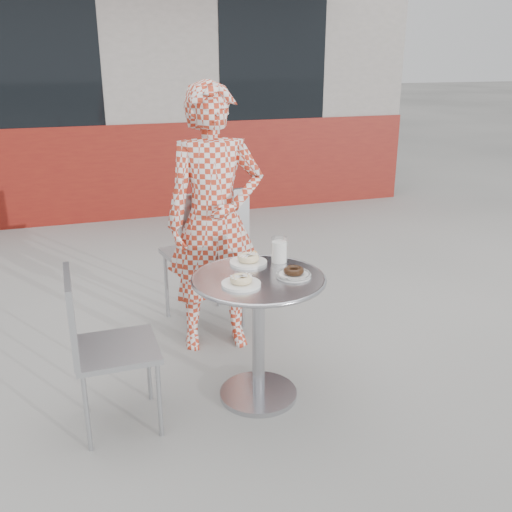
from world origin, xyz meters
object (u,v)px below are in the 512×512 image
object	(u,v)px
plate_checker	(294,273)
milk_cup	(279,251)
plate_near	(241,281)
bistro_table	(258,308)
plate_far	(249,260)
seated_person	(215,221)
chair_left	(116,380)
chair_far	(205,283)

from	to	relation	value
plate_checker	milk_cup	xyz separation A→B (m)	(0.00, 0.21, 0.05)
plate_checker	milk_cup	world-z (taller)	milk_cup
plate_near	bistro_table	bearing A→B (deg)	32.84
bistro_table	plate_checker	world-z (taller)	plate_checker
plate_near	milk_cup	size ratio (longest dim) A/B	1.38
bistro_table	plate_far	world-z (taller)	plate_far
bistro_table	plate_near	distance (m)	0.22
bistro_table	milk_cup	size ratio (longest dim) A/B	5.00
seated_person	plate_far	size ratio (longest dim) A/B	8.05
milk_cup	plate_checker	bearing A→B (deg)	-90.75
plate_checker	chair_left	bearing A→B (deg)	178.18
bistro_table	chair_left	size ratio (longest dim) A/B	0.85
plate_far	seated_person	bearing A→B (deg)	98.03
bistro_table	plate_far	distance (m)	0.27
plate_far	milk_cup	xyz separation A→B (m)	(0.16, -0.03, 0.04)
plate_checker	milk_cup	bearing A→B (deg)	89.25
bistro_table	plate_checker	xyz separation A→B (m)	(0.17, -0.04, 0.18)
chair_far	bistro_table	bearing A→B (deg)	83.45
chair_far	seated_person	xyz separation A→B (m)	(0.01, -0.28, 0.49)
plate_far	plate_near	distance (m)	0.30
plate_far	plate_checker	size ratio (longest dim) A/B	1.11
bistro_table	plate_far	bearing A→B (deg)	86.20
plate_far	plate_checker	bearing A→B (deg)	-57.39
plate_far	chair_far	bearing A→B (deg)	95.49
plate_far	milk_cup	world-z (taller)	milk_cup
chair_far	seated_person	distance (m)	0.57
chair_left	plate_far	world-z (taller)	chair_left
chair_far	chair_left	xyz separation A→B (m)	(-0.65, -0.94, -0.04)
bistro_table	plate_checker	size ratio (longest dim) A/B	3.84
chair_left	seated_person	size ratio (longest dim) A/B	0.50
chair_far	seated_person	size ratio (longest dim) A/B	0.60
chair_left	seated_person	xyz separation A→B (m)	(0.66, 0.65, 0.53)
plate_far	plate_near	bearing A→B (deg)	-114.49
chair_far	milk_cup	world-z (taller)	chair_far
bistro_table	seated_person	distance (m)	0.70
bistro_table	seated_person	xyz separation A→B (m)	(-0.05, 0.64, 0.27)
seated_person	plate_far	world-z (taller)	seated_person
bistro_table	chair_far	world-z (taller)	chair_far
bistro_table	chair_far	bearing A→B (deg)	93.51
plate_checker	seated_person	bearing A→B (deg)	107.51
chair_left	milk_cup	distance (m)	1.02
milk_cup	chair_left	bearing A→B (deg)	-168.37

